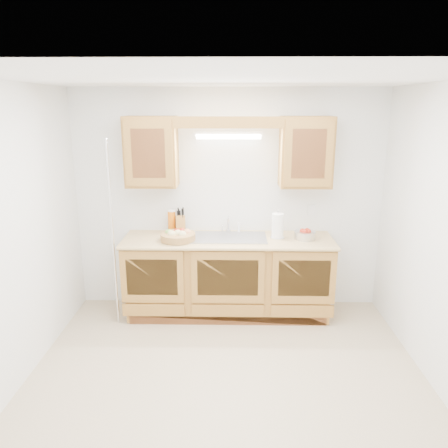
{
  "coord_description": "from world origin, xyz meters",
  "views": [
    {
      "loc": [
        0.04,
        -3.39,
        2.31
      ],
      "look_at": [
        -0.04,
        0.85,
        1.15
      ],
      "focal_mm": 35.0,
      "sensor_mm": 36.0,
      "label": 1
    }
  ],
  "objects_px": {
    "fruit_basket": "(178,236)",
    "knife_block": "(181,224)",
    "apple_bowl": "(305,234)",
    "paper_towel": "(278,226)"
  },
  "relations": [
    {
      "from": "apple_bowl",
      "to": "fruit_basket",
      "type": "bearing_deg",
      "value": -177.06
    },
    {
      "from": "knife_block",
      "to": "paper_towel",
      "type": "xyz_separation_m",
      "value": [
        1.08,
        -0.15,
        0.03
      ]
    },
    {
      "from": "fruit_basket",
      "to": "knife_block",
      "type": "xyz_separation_m",
      "value": [
        0.0,
        0.25,
        0.06
      ]
    },
    {
      "from": "fruit_basket",
      "to": "paper_towel",
      "type": "relative_size",
      "value": 1.52
    },
    {
      "from": "knife_block",
      "to": "apple_bowl",
      "type": "relative_size",
      "value": 1.19
    },
    {
      "from": "paper_towel",
      "to": "apple_bowl",
      "type": "relative_size",
      "value": 1.27
    },
    {
      "from": "paper_towel",
      "to": "apple_bowl",
      "type": "xyz_separation_m",
      "value": [
        0.3,
        -0.03,
        -0.08
      ]
    },
    {
      "from": "fruit_basket",
      "to": "knife_block",
      "type": "height_order",
      "value": "knife_block"
    },
    {
      "from": "knife_block",
      "to": "paper_towel",
      "type": "relative_size",
      "value": 0.94
    },
    {
      "from": "apple_bowl",
      "to": "paper_towel",
      "type": "bearing_deg",
      "value": 174.05
    }
  ]
}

